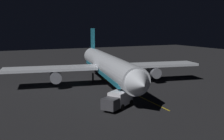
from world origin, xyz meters
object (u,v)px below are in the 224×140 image
catering_truck (126,74)px  airliner (107,65)px  traffic_cone_near_left (138,92)px  traffic_cone_near_right (127,94)px  baggage_truck (118,100)px  ground_crew_worker (117,97)px

catering_truck → airliner: bearing=29.1°
traffic_cone_near_left → catering_truck: bearing=-108.7°
traffic_cone_near_right → baggage_truck: bearing=51.7°
airliner → catering_truck: 7.57m
baggage_truck → catering_truck: size_ratio=0.86×
traffic_cone_near_left → traffic_cone_near_right: 2.42m
airliner → catering_truck: (-6.13, -3.41, -2.84)m
traffic_cone_near_left → airliner: bearing=-74.1°
ground_crew_worker → baggage_truck: bearing=68.5°
ground_crew_worker → traffic_cone_near_right: ground_crew_worker is taller
baggage_truck → ground_crew_worker: bearing=-111.5°
baggage_truck → traffic_cone_near_left: 9.10m
airliner → traffic_cone_near_right: 9.12m
traffic_cone_near_right → airliner: bearing=-90.8°
ground_crew_worker → airliner: bearing=-107.4°
baggage_truck → catering_truck: (-10.69, -17.33, -0.03)m
traffic_cone_near_left → baggage_truck: bearing=40.9°
airliner → ground_crew_worker: 12.46m
ground_crew_worker → traffic_cone_near_left: (-5.88, -3.52, -0.64)m
airliner → catering_truck: size_ratio=6.00×
catering_truck → ground_crew_worker: (9.74, 14.92, -0.30)m
catering_truck → traffic_cone_near_right: catering_truck is taller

